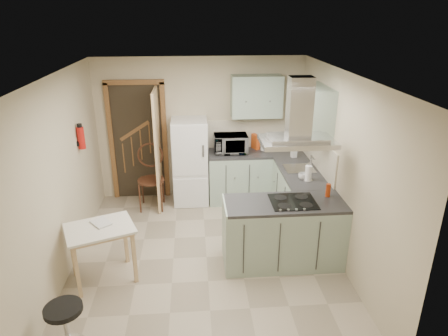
{
  "coord_description": "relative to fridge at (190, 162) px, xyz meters",
  "views": [
    {
      "loc": [
        -0.13,
        -4.72,
        3.21
      ],
      "look_at": [
        0.28,
        0.45,
        1.15
      ],
      "focal_mm": 32.0,
      "sensor_mm": 36.0,
      "label": 1
    }
  ],
  "objects": [
    {
      "name": "left_wall",
      "position": [
        -1.6,
        -1.8,
        0.5
      ],
      "size": [
        0.0,
        4.2,
        4.2
      ],
      "primitive_type": "plane",
      "rotation": [
        1.57,
        0.0,
        1.57
      ],
      "color": "#BFB294",
      "rests_on": "floor"
    },
    {
      "name": "fire_extinguisher",
      "position": [
        -1.54,
        -0.9,
        0.75
      ],
      "size": [
        0.1,
        0.1,
        0.32
      ],
      "primitive_type": "cylinder",
      "color": "#B2140F",
      "rests_on": "left_wall"
    },
    {
      "name": "extractor_hood",
      "position": [
        1.32,
        -1.98,
        0.97
      ],
      "size": [
        0.9,
        0.55,
        0.1
      ],
      "primitive_type": "cube",
      "color": "silver",
      "rests_on": "ceiling"
    },
    {
      "name": "cup",
      "position": [
        1.64,
        -1.26,
        0.2
      ],
      "size": [
        0.13,
        0.13,
        0.1
      ],
      "primitive_type": "imported",
      "rotation": [
        0.0,
        0.0,
        -0.07
      ],
      "color": "white",
      "rests_on": "counter_right"
    },
    {
      "name": "hob",
      "position": [
        1.32,
        -1.98,
        0.16
      ],
      "size": [
        0.58,
        0.5,
        0.01
      ],
      "primitive_type": "cube",
      "color": "black",
      "rests_on": "peninsula"
    },
    {
      "name": "doorway",
      "position": [
        -0.9,
        0.27,
        0.3
      ],
      "size": [
        1.1,
        0.12,
        2.1
      ],
      "primitive_type": "cube",
      "color": "brown",
      "rests_on": "floor"
    },
    {
      "name": "sink",
      "position": [
        1.7,
        -0.85,
        0.16
      ],
      "size": [
        0.45,
        0.4,
        0.01
      ],
      "primitive_type": "cube",
      "color": "silver",
      "rests_on": "counter_right"
    },
    {
      "name": "floor",
      "position": [
        0.2,
        -1.8,
        -0.75
      ],
      "size": [
        4.2,
        4.2,
        0.0
      ],
      "primitive_type": "plane",
      "color": "tan",
      "rests_on": "ground"
    },
    {
      "name": "peninsula",
      "position": [
        1.22,
        -1.98,
        -0.3
      ],
      "size": [
        1.55,
        0.65,
        0.9
      ],
      "primitive_type": "cube",
      "color": "#9EB2A0",
      "rests_on": "floor"
    },
    {
      "name": "paper_towel",
      "position": [
        1.7,
        -1.31,
        0.27
      ],
      "size": [
        0.11,
        0.11,
        0.24
      ],
      "primitive_type": "cylinder",
      "rotation": [
        0.0,
        0.0,
        0.14
      ],
      "color": "white",
      "rests_on": "counter_right"
    },
    {
      "name": "book",
      "position": [
        -1.18,
        -2.13,
        0.05
      ],
      "size": [
        0.3,
        0.31,
        0.11
      ],
      "primitive_type": "imported",
      "rotation": [
        0.0,
        0.0,
        0.68
      ],
      "color": "#964132",
      "rests_on": "drop_leaf_table"
    },
    {
      "name": "drop_leaf_table",
      "position": [
        -1.11,
        -2.17,
        -0.38
      ],
      "size": [
        0.96,
        0.84,
        0.75
      ],
      "primitive_type": "cube",
      "rotation": [
        0.0,
        0.0,
        0.37
      ],
      "color": "#DCAD87",
      "rests_on": "floor"
    },
    {
      "name": "counter_right",
      "position": [
        1.7,
        -0.68,
        -0.3
      ],
      "size": [
        0.6,
        1.95,
        0.9
      ],
      "primitive_type": "cube",
      "color": "#9EB2A0",
      "rests_on": "floor"
    },
    {
      "name": "cereal_box",
      "position": [
        1.17,
        0.17,
        0.28
      ],
      "size": [
        0.14,
        0.19,
        0.26
      ],
      "primitive_type": "cube",
      "rotation": [
        0.0,
        0.0,
        0.42
      ],
      "color": "#E1531A",
      "rests_on": "counter_back"
    },
    {
      "name": "bentwood_chair",
      "position": [
        -0.68,
        -0.21,
        -0.24
      ],
      "size": [
        0.46,
        0.46,
        1.02
      ],
      "primitive_type": "cube",
      "rotation": [
        0.0,
        0.0,
        -0.02
      ],
      "color": "#4E281A",
      "rests_on": "floor"
    },
    {
      "name": "soap_bottle",
      "position": [
        1.74,
        -0.32,
        0.25
      ],
      "size": [
        0.1,
        0.1,
        0.19
      ],
      "primitive_type": "imported",
      "rotation": [
        0.0,
        0.0,
        0.11
      ],
      "color": "silver",
      "rests_on": "counter_right"
    },
    {
      "name": "microwave",
      "position": [
        0.71,
        0.01,
        0.31
      ],
      "size": [
        0.57,
        0.39,
        0.31
      ],
      "primitive_type": "imported",
      "rotation": [
        0.0,
        0.0,
        0.0
      ],
      "color": "black",
      "rests_on": "counter_back"
    },
    {
      "name": "fridge",
      "position": [
        0.0,
        0.0,
        0.0
      ],
      "size": [
        0.6,
        0.6,
        1.5
      ],
      "primitive_type": "cube",
      "color": "white",
      "rests_on": "floor"
    },
    {
      "name": "wall_cabinet_back",
      "position": [
        1.15,
        0.12,
        1.1
      ],
      "size": [
        0.85,
        0.35,
        0.7
      ],
      "primitive_type": "cube",
      "color": "#9EB2A0",
      "rests_on": "back_wall"
    },
    {
      "name": "right_wall",
      "position": [
        2.0,
        -1.8,
        0.5
      ],
      "size": [
        0.0,
        4.2,
        4.2
      ],
      "primitive_type": "plane",
      "rotation": [
        1.57,
        0.0,
        -1.57
      ],
      "color": "#BFB294",
      "rests_on": "floor"
    },
    {
      "name": "kettle",
      "position": [
        1.31,
        0.04,
        0.26
      ],
      "size": [
        0.19,
        0.19,
        0.21
      ],
      "primitive_type": "cylinder",
      "rotation": [
        0.0,
        0.0,
        -0.38
      ],
      "color": "white",
      "rests_on": "counter_back"
    },
    {
      "name": "counter_back",
      "position": [
        0.86,
        0.0,
        -0.3
      ],
      "size": [
        1.08,
        0.6,
        0.9
      ],
      "primitive_type": "cube",
      "color": "#9EB2A0",
      "rests_on": "floor"
    },
    {
      "name": "splashback",
      "position": [
        1.16,
        0.29,
        0.4
      ],
      "size": [
        1.68,
        0.02,
        0.5
      ],
      "primitive_type": "cube",
      "color": "beige",
      "rests_on": "counter_back"
    },
    {
      "name": "back_wall",
      "position": [
        0.2,
        0.3,
        0.5
      ],
      "size": [
        3.6,
        0.0,
        3.6
      ],
      "primitive_type": "plane",
      "rotation": [
        1.57,
        0.0,
        0.0
      ],
      "color": "#BFB294",
      "rests_on": "floor"
    },
    {
      "name": "wall_cabinet_right",
      "position": [
        1.82,
        -0.95,
        1.1
      ],
      "size": [
        0.35,
        0.9,
        0.7
      ],
      "primitive_type": "cube",
      "color": "#9EB2A0",
      "rests_on": "right_wall"
    },
    {
      "name": "red_bottle",
      "position": [
        1.82,
        -1.85,
        0.24
      ],
      "size": [
        0.08,
        0.08,
        0.18
      ],
      "primitive_type": "cylinder",
      "rotation": [
        0.0,
        0.0,
        -0.41
      ],
      "color": "#AE350E",
      "rests_on": "peninsula"
    },
    {
      "name": "ceiling",
      "position": [
        0.2,
        -1.8,
        1.75
      ],
      "size": [
        4.2,
        4.2,
        0.0
      ],
      "primitive_type": "plane",
      "rotation": [
        3.14,
        0.0,
        0.0
      ],
      "color": "silver",
      "rests_on": "back_wall"
    },
    {
      "name": "stool",
      "position": [
        -1.26,
        -3.28,
        -0.5
      ],
      "size": [
        0.39,
        0.39,
        0.5
      ],
      "primitive_type": "cylinder",
      "rotation": [
        0.0,
        0.0,
        -0.05
      ],
      "color": "black",
      "rests_on": "floor"
    }
  ]
}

